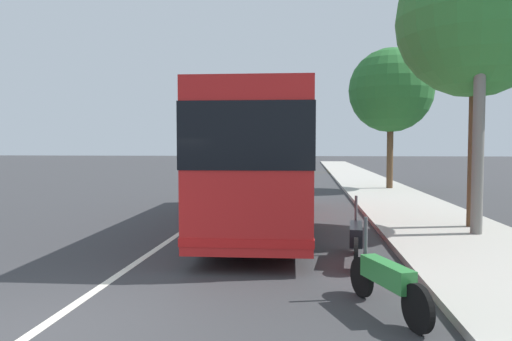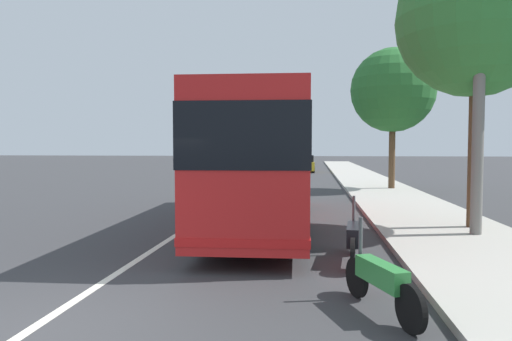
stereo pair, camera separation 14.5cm
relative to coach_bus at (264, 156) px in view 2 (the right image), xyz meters
The scene contains 11 objects.
ground_plane 9.11m from the coach_bus, 166.20° to the left, with size 220.00×220.00×0.00m, color #38383A.
sidewalk_curb 5.53m from the coach_bus, 74.50° to the right, with size 110.00×3.60×0.14m, color #B2ADA3.
lane_divider_line 3.26m from the coach_bus, 56.90° to the left, with size 110.00×0.16×0.01m, color silver.
coach_bus is the anchor object (origin of this frame).
motorcycle_far_end 7.82m from the coach_bus, 161.87° to the right, with size 1.97×0.83×1.26m.
motorcycle_mid_row 5.17m from the coach_bus, 152.79° to the right, with size 2.22×0.36×1.27m.
car_far_distant 29.03m from the coach_bus, ahead, with size 4.07×1.92×1.54m.
car_side_street 36.51m from the coach_bus, ahead, with size 4.47×2.00×1.45m.
roadside_tree_mid_block 6.85m from the coach_bus, 95.80° to the right, with size 4.20×4.20×7.86m.
roadside_tree_far_block 13.08m from the coach_bus, 26.14° to the right, with size 4.37×4.37×7.45m.
utility_pole 5.85m from the coach_bus, 107.03° to the right, with size 0.28×0.28×6.28m, color slate.
Camera 2 is at (-5.25, -3.54, 2.33)m, focal length 32.89 mm.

